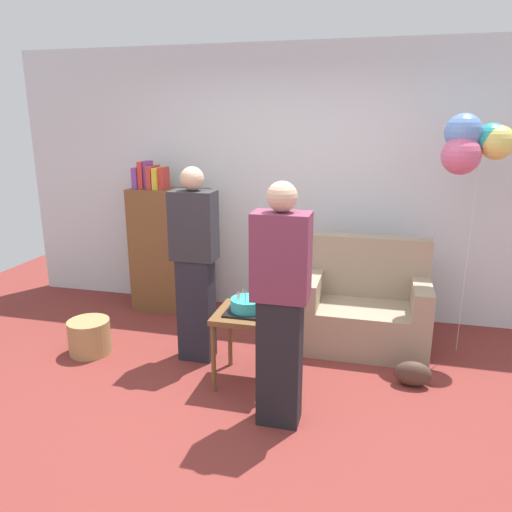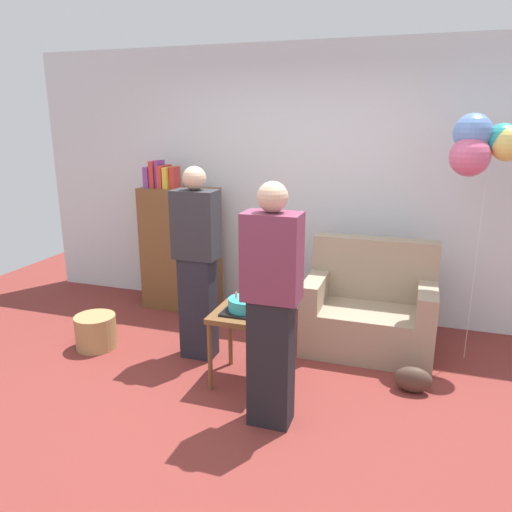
% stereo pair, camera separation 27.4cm
% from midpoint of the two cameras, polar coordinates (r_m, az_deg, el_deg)
% --- Properties ---
extents(ground_plane, '(8.00, 8.00, 0.00)m').
position_cam_midpoint_polar(ground_plane, '(3.66, -0.61, -17.33)').
color(ground_plane, maroon).
extents(wall_back, '(6.00, 0.10, 2.70)m').
position_cam_midpoint_polar(wall_back, '(5.09, 6.95, 8.28)').
color(wall_back, silver).
rests_on(wall_back, ground_plane).
extents(couch, '(1.10, 0.70, 0.96)m').
position_cam_midpoint_polar(couch, '(4.53, 14.67, -6.28)').
color(couch, gray).
rests_on(couch, ground_plane).
extents(bookshelf, '(0.80, 0.36, 1.58)m').
position_cam_midpoint_polar(bookshelf, '(5.27, -7.28, 1.09)').
color(bookshelf, brown).
rests_on(bookshelf, ground_plane).
extents(side_table, '(0.48, 0.48, 0.58)m').
position_cam_midpoint_polar(side_table, '(3.78, 0.88, -7.69)').
color(side_table, brown).
rests_on(side_table, ground_plane).
extents(birthday_cake, '(0.32, 0.32, 0.17)m').
position_cam_midpoint_polar(birthday_cake, '(3.73, 0.89, -5.75)').
color(birthday_cake, black).
rests_on(birthday_cake, side_table).
extents(person_blowing_candles, '(0.36, 0.22, 1.63)m').
position_cam_midpoint_polar(person_blowing_candles, '(4.09, -4.93, -0.87)').
color(person_blowing_candles, '#23232D').
rests_on(person_blowing_candles, ground_plane).
extents(person_holding_cake, '(0.36, 0.22, 1.63)m').
position_cam_midpoint_polar(person_holding_cake, '(3.16, 4.31, -5.88)').
color(person_holding_cake, black).
rests_on(person_holding_cake, ground_plane).
extents(wicker_basket, '(0.36, 0.36, 0.30)m').
position_cam_midpoint_polar(wicker_basket, '(4.64, -16.42, -8.40)').
color(wicker_basket, '#A88451').
rests_on(wicker_basket, ground_plane).
extents(handbag, '(0.28, 0.14, 0.20)m').
position_cam_midpoint_polar(handbag, '(4.03, 19.61, -13.34)').
color(handbag, '#473328').
rests_on(handbag, ground_plane).
extents(balloon_bunch, '(0.56, 0.37, 2.03)m').
position_cam_midpoint_polar(balloon_bunch, '(4.38, 26.62, 11.50)').
color(balloon_bunch, silver).
rests_on(balloon_bunch, ground_plane).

